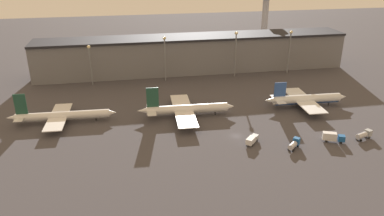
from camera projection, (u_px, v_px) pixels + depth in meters
The scene contains 14 objects.
ground at pixel (236, 136), 143.94m from camera, with size 600.00×600.00×0.00m, color #423F44.
terminal_building at pixel (194, 54), 217.11m from camera, with size 178.12×20.85×20.81m.
airplane_0 at pixel (62, 116), 153.97m from camera, with size 44.19×28.01×13.41m.
airplane_1 at pixel (186, 109), 159.64m from camera, with size 42.12×36.19×13.80m.
airplane_2 at pixel (306, 99), 169.70m from camera, with size 39.21×31.68×12.18m.
service_vehicle_0 at pixel (364, 135), 141.11m from camera, with size 7.56×4.52×3.12m.
service_vehicle_1 at pixel (294, 144), 134.33m from camera, with size 6.15×5.91×3.35m.
service_vehicle_2 at pixel (252, 140), 137.66m from camera, with size 6.57×6.97×2.85m.
service_vehicle_3 at pixel (333, 137), 138.85m from camera, with size 8.20×5.17×3.62m.
lamp_post_0 at pixel (90, 59), 193.34m from camera, with size 1.80×1.80×21.31m.
lamp_post_1 at pixel (165, 53), 199.38m from camera, with size 1.80×1.80×24.22m.
lamp_post_2 at pixel (236, 48), 205.89m from camera, with size 1.80×1.80×25.30m.
lamp_post_3 at pixel (290, 46), 211.48m from camera, with size 1.80×1.80×24.70m.
control_tower at pixel (265, 13), 266.77m from camera, with size 9.00×9.00×42.46m.
Camera 1 is at (-40.52, -122.93, 66.08)m, focal length 35.00 mm.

